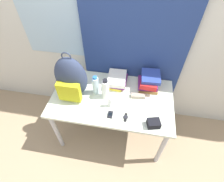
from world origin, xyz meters
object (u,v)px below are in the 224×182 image
at_px(cell_phone, 110,115).
at_px(camera_pouch, 154,123).
at_px(book_stack_center, 149,81).
at_px(water_bottle, 96,85).
at_px(sunglasses_case, 138,96).
at_px(book_stack_left, 117,80).
at_px(backpack, 71,79).
at_px(wristwatch, 126,117).
at_px(sports_bottle, 105,89).
at_px(sunscreen_bottle, 110,102).

relative_size(cell_phone, camera_pouch, 0.59).
distance_m(book_stack_center, water_bottle, 0.59).
relative_size(water_bottle, sunglasses_case, 1.53).
distance_m(book_stack_left, sunglasses_case, 0.31).
bearing_deg(backpack, book_stack_center, 17.52).
relative_size(book_stack_center, wristwatch, 2.63).
xyz_separation_m(sports_bottle, wristwatch, (0.25, -0.23, -0.11)).
height_order(book_stack_left, sunglasses_case, book_stack_left).
distance_m(book_stack_center, wristwatch, 0.51).
bearing_deg(book_stack_left, sports_bottle, -112.55).
bearing_deg(book_stack_left, sunscreen_bottle, -93.74).
relative_size(sports_bottle, sunglasses_case, 1.60).
relative_size(book_stack_left, water_bottle, 1.17).
relative_size(book_stack_center, cell_phone, 3.34).
bearing_deg(cell_phone, sports_bottle, 111.63).
bearing_deg(book_stack_center, sunglasses_case, -120.56).
bearing_deg(sunscreen_bottle, cell_phone, -78.19).
height_order(book_stack_left, sports_bottle, sports_bottle).
bearing_deg(sports_bottle, cell_phone, -68.37).
height_order(book_stack_center, sunglasses_case, book_stack_center).
bearing_deg(water_bottle, cell_phone, -52.66).
height_order(backpack, sunglasses_case, backpack).
xyz_separation_m(book_stack_left, water_bottle, (-0.21, -0.18, 0.05)).
height_order(water_bottle, cell_phone, water_bottle).
height_order(backpack, book_stack_center, backpack).
height_order(book_stack_left, water_bottle, water_bottle).
height_order(book_stack_center, water_bottle, water_bottle).
relative_size(book_stack_center, sports_bottle, 1.08).
height_order(book_stack_center, camera_pouch, book_stack_center).
bearing_deg(sports_bottle, sunglasses_case, 8.44).
distance_m(sunscreen_bottle, cell_phone, 0.13).
xyz_separation_m(sunscreen_bottle, cell_phone, (0.02, -0.11, -0.06)).
bearing_deg(book_stack_center, cell_phone, -127.93).
bearing_deg(water_bottle, sunglasses_case, 1.59).
relative_size(backpack, camera_pouch, 4.02).
relative_size(backpack, sunglasses_case, 3.55).
distance_m(book_stack_left, book_stack_center, 0.36).
distance_m(book_stack_center, cell_phone, 0.58).
xyz_separation_m(water_bottle, sunglasses_case, (0.46, 0.01, -0.09)).
height_order(sports_bottle, sunglasses_case, sports_bottle).
height_order(sunscreen_bottle, camera_pouch, sunscreen_bottle).
xyz_separation_m(sunglasses_case, camera_pouch, (0.17, -0.33, 0.02)).
relative_size(book_stack_left, camera_pouch, 2.03).
bearing_deg(sunscreen_bottle, backpack, 167.48).
height_order(water_bottle, wristwatch, water_bottle).
relative_size(water_bottle, wristwatch, 2.32).
distance_m(sports_bottle, camera_pouch, 0.59).
xyz_separation_m(backpack, sports_bottle, (0.35, 0.03, -0.12)).
xyz_separation_m(book_stack_left, sunscreen_bottle, (-0.02, -0.34, 0.01)).
bearing_deg(cell_phone, backpack, 154.93).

